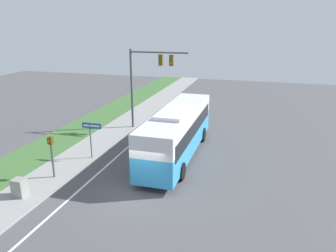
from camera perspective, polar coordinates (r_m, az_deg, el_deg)
name	(u,v)px	position (r m, az deg, el deg)	size (l,w,h in m)	color
ground_plane	(143,194)	(18.57, -4.42, -11.67)	(80.00, 80.00, 0.00)	#4C4C4F
sidewalk	(46,179)	(21.33, -20.41, -8.58)	(2.80, 80.00, 0.12)	gray
grass_verge	(3,172)	(23.30, -26.83, -7.22)	(3.60, 80.00, 0.10)	#3D6633
lane_divider_near	(85,185)	(20.00, -14.28, -9.94)	(0.14, 30.00, 0.01)	silver
bus	(178,130)	(22.77, 1.68, -0.64)	(2.65, 11.50, 3.58)	#3393D1
signal_gantry	(147,74)	(28.16, -3.70, 8.97)	(5.11, 0.41, 7.00)	#4C4C51
pedestrian_signal	(51,150)	(20.60, -19.64, -4.00)	(0.28, 0.34, 2.68)	#4C4C51
street_sign	(91,133)	(22.81, -13.25, -1.27)	(1.41, 0.08, 2.68)	#4C4C51
utility_cabinet	(20,187)	(19.55, -24.43, -9.72)	(0.68, 0.60, 0.99)	gray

